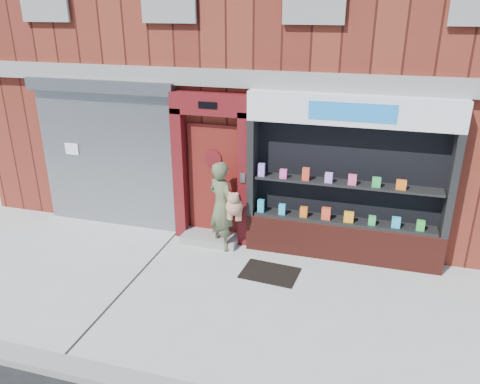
% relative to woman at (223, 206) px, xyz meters
% --- Properties ---
extents(ground, '(80.00, 80.00, 0.00)m').
position_rel_woman_xyz_m(ground, '(0.44, -1.54, -0.87)').
color(ground, '#9E9E99').
rests_on(ground, ground).
extents(building, '(12.00, 8.16, 8.00)m').
position_rel_woman_xyz_m(building, '(0.44, 4.46, 3.13)').
color(building, maroon).
rests_on(building, ground).
extents(shutter_bay, '(3.10, 0.30, 3.04)m').
position_rel_woman_xyz_m(shutter_bay, '(-2.56, 0.39, 0.85)').
color(shutter_bay, gray).
rests_on(shutter_bay, ground).
extents(red_door_bay, '(1.52, 0.58, 2.90)m').
position_rel_woman_xyz_m(red_door_bay, '(-0.31, 0.32, 0.58)').
color(red_door_bay, '#570E12').
rests_on(red_door_bay, ground).
extents(pharmacy_bay, '(3.50, 0.41, 3.00)m').
position_rel_woman_xyz_m(pharmacy_bay, '(2.18, 0.28, 0.50)').
color(pharmacy_bay, '#521B13').
rests_on(pharmacy_bay, ground).
extents(woman, '(0.83, 0.69, 1.73)m').
position_rel_woman_xyz_m(woman, '(0.00, 0.00, 0.00)').
color(woman, '#505839').
rests_on(woman, ground).
extents(doormat, '(1.01, 0.75, 0.02)m').
position_rel_woman_xyz_m(doormat, '(1.07, -0.68, -0.86)').
color(doormat, black).
rests_on(doormat, ground).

